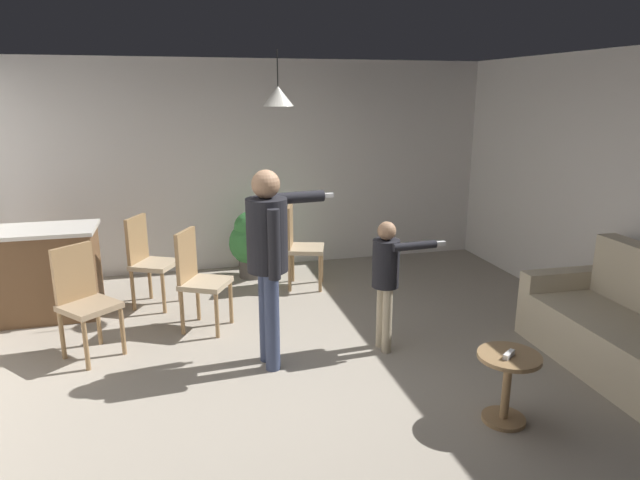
{
  "coord_description": "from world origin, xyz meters",
  "views": [
    {
      "loc": [
        -0.96,
        -4.07,
        2.29
      ],
      "look_at": [
        0.24,
        0.6,
        1.0
      ],
      "focal_mm": 31.12,
      "sensor_mm": 36.0,
      "label": 1
    }
  ],
  "objects_px": {
    "potted_plant_corner": "(251,241)",
    "person_adult": "(269,248)",
    "dining_chair_centre_back": "(300,243)",
    "couch_floral": "(629,333)",
    "person_child": "(387,271)",
    "kitchen_counter": "(36,273)",
    "spare_remote_on_table": "(509,355)",
    "dining_chair_by_counter": "(148,258)",
    "dining_chair_spare": "(198,276)",
    "dining_chair_near_wall": "(84,297)",
    "side_table_by_couch": "(507,380)"
  },
  "relations": [
    {
      "from": "dining_chair_by_counter",
      "to": "dining_chair_near_wall",
      "type": "height_order",
      "value": "same"
    },
    {
      "from": "person_adult",
      "to": "spare_remote_on_table",
      "type": "xyz_separation_m",
      "value": [
        1.45,
        -1.3,
        -0.51
      ]
    },
    {
      "from": "dining_chair_spare",
      "to": "potted_plant_corner",
      "type": "bearing_deg",
      "value": -178.68
    },
    {
      "from": "couch_floral",
      "to": "spare_remote_on_table",
      "type": "xyz_separation_m",
      "value": [
        -1.45,
        -0.46,
        0.21
      ]
    },
    {
      "from": "couch_floral",
      "to": "potted_plant_corner",
      "type": "relative_size",
      "value": 2.14
    },
    {
      "from": "kitchen_counter",
      "to": "dining_chair_by_counter",
      "type": "relative_size",
      "value": 1.26
    },
    {
      "from": "couch_floral",
      "to": "kitchen_counter",
      "type": "xyz_separation_m",
      "value": [
        -5.08,
        2.48,
        0.15
      ]
    },
    {
      "from": "potted_plant_corner",
      "to": "person_adult",
      "type": "bearing_deg",
      "value": -93.62
    },
    {
      "from": "dining_chair_centre_back",
      "to": "potted_plant_corner",
      "type": "height_order",
      "value": "dining_chair_centre_back"
    },
    {
      "from": "dining_chair_centre_back",
      "to": "person_adult",
      "type": "bearing_deg",
      "value": -2.17
    },
    {
      "from": "person_adult",
      "to": "person_child",
      "type": "bearing_deg",
      "value": 85.1
    },
    {
      "from": "person_child",
      "to": "potted_plant_corner",
      "type": "distance_m",
      "value": 2.55
    },
    {
      "from": "dining_chair_by_counter",
      "to": "dining_chair_spare",
      "type": "xyz_separation_m",
      "value": [
        0.5,
        -0.77,
        0.0
      ]
    },
    {
      "from": "potted_plant_corner",
      "to": "dining_chair_spare",
      "type": "bearing_deg",
      "value": -115.81
    },
    {
      "from": "side_table_by_couch",
      "to": "potted_plant_corner",
      "type": "xyz_separation_m",
      "value": [
        -1.32,
        3.67,
        0.14
      ]
    },
    {
      "from": "dining_chair_spare",
      "to": "side_table_by_couch",
      "type": "bearing_deg",
      "value": 69.75
    },
    {
      "from": "side_table_by_couch",
      "to": "dining_chair_centre_back",
      "type": "bearing_deg",
      "value": 104.24
    },
    {
      "from": "person_child",
      "to": "potted_plant_corner",
      "type": "xyz_separation_m",
      "value": [
        -0.9,
        2.37,
        -0.28
      ]
    },
    {
      "from": "couch_floral",
      "to": "spare_remote_on_table",
      "type": "relative_size",
      "value": 14.02
    },
    {
      "from": "kitchen_counter",
      "to": "person_child",
      "type": "height_order",
      "value": "person_child"
    },
    {
      "from": "dining_chair_centre_back",
      "to": "potted_plant_corner",
      "type": "bearing_deg",
      "value": -117.48
    },
    {
      "from": "person_adult",
      "to": "dining_chair_centre_back",
      "type": "height_order",
      "value": "person_adult"
    },
    {
      "from": "person_child",
      "to": "dining_chair_by_counter",
      "type": "distance_m",
      "value": 2.7
    },
    {
      "from": "spare_remote_on_table",
      "to": "dining_chair_by_counter",
      "type": "bearing_deg",
      "value": 129.89
    },
    {
      "from": "dining_chair_centre_back",
      "to": "potted_plant_corner",
      "type": "distance_m",
      "value": 0.73
    },
    {
      "from": "potted_plant_corner",
      "to": "spare_remote_on_table",
      "type": "height_order",
      "value": "potted_plant_corner"
    },
    {
      "from": "side_table_by_couch",
      "to": "dining_chair_by_counter",
      "type": "bearing_deg",
      "value": 130.44
    },
    {
      "from": "person_child",
      "to": "spare_remote_on_table",
      "type": "xyz_separation_m",
      "value": [
        0.39,
        -1.34,
        -0.21
      ]
    },
    {
      "from": "side_table_by_couch",
      "to": "dining_chair_centre_back",
      "type": "distance_m",
      "value": 3.27
    },
    {
      "from": "kitchen_counter",
      "to": "side_table_by_couch",
      "type": "xyz_separation_m",
      "value": [
        3.65,
        -2.92,
        -0.15
      ]
    },
    {
      "from": "couch_floral",
      "to": "person_adult",
      "type": "distance_m",
      "value": 3.1
    },
    {
      "from": "couch_floral",
      "to": "dining_chair_near_wall",
      "type": "relative_size",
      "value": 1.82
    },
    {
      "from": "dining_chair_by_counter",
      "to": "potted_plant_corner",
      "type": "relative_size",
      "value": 1.17
    },
    {
      "from": "dining_chair_by_counter",
      "to": "dining_chair_centre_back",
      "type": "height_order",
      "value": "same"
    },
    {
      "from": "person_adult",
      "to": "potted_plant_corner",
      "type": "xyz_separation_m",
      "value": [
        0.15,
        2.41,
        -0.58
      ]
    },
    {
      "from": "side_table_by_couch",
      "to": "person_child",
      "type": "bearing_deg",
      "value": 107.64
    },
    {
      "from": "person_adult",
      "to": "dining_chair_near_wall",
      "type": "bearing_deg",
      "value": -117.78
    },
    {
      "from": "dining_chair_by_counter",
      "to": "dining_chair_centre_back",
      "type": "relative_size",
      "value": 1.0
    },
    {
      "from": "couch_floral",
      "to": "person_child",
      "type": "xyz_separation_m",
      "value": [
        -1.84,
        0.87,
        0.41
      ]
    },
    {
      "from": "person_adult",
      "to": "person_child",
      "type": "height_order",
      "value": "person_adult"
    },
    {
      "from": "potted_plant_corner",
      "to": "spare_remote_on_table",
      "type": "distance_m",
      "value": 3.92
    },
    {
      "from": "dining_chair_by_counter",
      "to": "couch_floral",
      "type": "bearing_deg",
      "value": 84.4
    },
    {
      "from": "couch_floral",
      "to": "person_adult",
      "type": "bearing_deg",
      "value": 75.51
    },
    {
      "from": "couch_floral",
      "to": "person_child",
      "type": "relative_size",
      "value": 1.52
    },
    {
      "from": "couch_floral",
      "to": "dining_chair_centre_back",
      "type": "distance_m",
      "value": 3.53
    },
    {
      "from": "side_table_by_couch",
      "to": "person_child",
      "type": "xyz_separation_m",
      "value": [
        -0.42,
        1.31,
        0.42
      ]
    },
    {
      "from": "dining_chair_near_wall",
      "to": "dining_chair_spare",
      "type": "xyz_separation_m",
      "value": [
        1.0,
        0.34,
        0.0
      ]
    },
    {
      "from": "side_table_by_couch",
      "to": "kitchen_counter",
      "type": "bearing_deg",
      "value": 141.34
    },
    {
      "from": "couch_floral",
      "to": "kitchen_counter",
      "type": "bearing_deg",
      "value": 65.5
    },
    {
      "from": "side_table_by_couch",
      "to": "person_child",
      "type": "height_order",
      "value": "person_child"
    }
  ]
}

